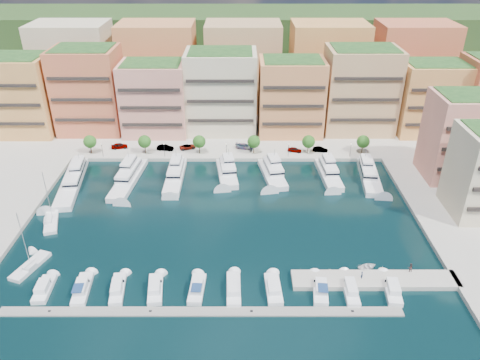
{
  "coord_description": "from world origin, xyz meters",
  "views": [
    {
      "loc": [
        3.97,
        -91.52,
        60.96
      ],
      "look_at": [
        3.96,
        8.02,
        6.0
      ],
      "focal_mm": 35.0,
      "sensor_mm": 36.0,
      "label": 1
    }
  ],
  "objects": [
    {
      "name": "apartment_2",
      "position": [
        -23.0,
        49.99,
        12.31
      ],
      "size": [
        20.0,
        15.5,
        22.8
      ],
      "color": "#E69680",
      "rests_on": "north_quay"
    },
    {
      "name": "tree_2",
      "position": [
        -8.0,
        33.5,
        4.74
      ],
      "size": [
        3.8,
        3.8,
        5.65
      ],
      "color": "#473323",
      "rests_on": "north_quay"
    },
    {
      "name": "cruiser_5",
      "position": [
        2.76,
        -24.6,
        0.55
      ],
      "size": [
        2.8,
        9.22,
        2.55
      ],
      "color": "white",
      "rests_on": "ground"
    },
    {
      "name": "backblock_3",
      "position": [
        35.0,
        74.0,
        16.0
      ],
      "size": [
        26.0,
        18.0,
        30.0
      ],
      "primitive_type": "cube",
      "color": "#E59E54",
      "rests_on": "north_quay"
    },
    {
      "name": "tree_3",
      "position": [
        8.0,
        33.5,
        4.74
      ],
      "size": [
        3.8,
        3.8,
        5.65
      ],
      "color": "#473323",
      "rests_on": "north_quay"
    },
    {
      "name": "cruiser_8",
      "position": [
        24.66,
        -24.6,
        0.55
      ],
      "size": [
        2.66,
        9.21,
        2.55
      ],
      "color": "white",
      "rests_on": "ground"
    },
    {
      "name": "finger_pier",
      "position": [
        30.0,
        -22.0,
        0.0
      ],
      "size": [
        32.0,
        5.0,
        2.0
      ],
      "primitive_type": "cube",
      "color": "#9E998E",
      "rests_on": "ground"
    },
    {
      "name": "tender_1",
      "position": [
        21.74,
        -19.0,
        0.39
      ],
      "size": [
        1.69,
        1.54,
        0.77
      ],
      "primitive_type": "imported",
      "rotation": [
        0.0,
        0.0,
        1.77
      ],
      "color": "beige",
      "rests_on": "ground"
    },
    {
      "name": "yacht_1",
      "position": [
        -25.92,
        18.6,
        1.09
      ],
      "size": [
        6.76,
        22.92,
        7.3
      ],
      "color": "white",
      "rests_on": "ground"
    },
    {
      "name": "ground",
      "position": [
        0.0,
        0.0,
        0.0
      ],
      "size": [
        400.0,
        400.0,
        0.0
      ],
      "primitive_type": "plane",
      "color": "black",
      "rests_on": "ground"
    },
    {
      "name": "tender_3",
      "position": [
        32.44,
        -18.46,
        0.44
      ],
      "size": [
        1.87,
        1.68,
        0.88
      ],
      "primitive_type": "imported",
      "rotation": [
        0.0,
        0.0,
        1.42
      ],
      "color": "beige",
      "rests_on": "ground"
    },
    {
      "name": "tree_1",
      "position": [
        -24.0,
        33.5,
        4.74
      ],
      "size": [
        3.8,
        3.8,
        5.65
      ],
      "color": "#473323",
      "rests_on": "north_quay"
    },
    {
      "name": "tree_0",
      "position": [
        -40.0,
        33.5,
        4.74
      ],
      "size": [
        3.8,
        3.8,
        5.65
      ],
      "color": "#473323",
      "rests_on": "north_quay"
    },
    {
      "name": "lamppost_0",
      "position": [
        -36.0,
        31.2,
        3.83
      ],
      "size": [
        0.3,
        0.3,
        4.2
      ],
      "color": "black",
      "rests_on": "north_quay"
    },
    {
      "name": "cruiser_0",
      "position": [
        -32.92,
        -24.58,
        0.55
      ],
      "size": [
        3.04,
        7.56,
        2.55
      ],
      "color": "white",
      "rests_on": "ground"
    },
    {
      "name": "yacht_2",
      "position": [
        -13.56,
        20.06,
        1.21
      ],
      "size": [
        4.37,
        19.52,
        7.3
      ],
      "color": "white",
      "rests_on": "ground"
    },
    {
      "name": "yacht_6",
      "position": [
        38.94,
        19.96,
        1.21
      ],
      "size": [
        6.49,
        20.11,
        7.3
      ],
      "color": "white",
      "rests_on": "ground"
    },
    {
      "name": "yacht_0",
      "position": [
        -40.47,
        16.93,
        1.21
      ],
      "size": [
        7.91,
        26.72,
        7.3
      ],
      "color": "white",
      "rests_on": "ground"
    },
    {
      "name": "tree_5",
      "position": [
        40.0,
        33.5,
        4.74
      ],
      "size": [
        3.8,
        3.8,
        5.65
      ],
      "color": "#473323",
      "rests_on": "north_quay"
    },
    {
      "name": "north_quay",
      "position": [
        0.0,
        62.0,
        0.0
      ],
      "size": [
        220.0,
        64.0,
        2.0
      ],
      "primitive_type": "cube",
      "color": "#9E998E",
      "rests_on": "ground"
    },
    {
      "name": "cruiser_3",
      "position": [
        -11.97,
        -24.59,
        0.55
      ],
      "size": [
        3.55,
        8.34,
        2.55
      ],
      "color": "white",
      "rests_on": "ground"
    },
    {
      "name": "apartment_4",
      "position": [
        20.0,
        49.99,
        12.81
      ],
      "size": [
        20.0,
        15.5,
        23.8
      ],
      "color": "#D4864F",
      "rests_on": "north_quay"
    },
    {
      "name": "lamppost_1",
      "position": [
        -18.0,
        31.2,
        3.83
      ],
      "size": [
        0.3,
        0.3,
        4.2
      ],
      "color": "black",
      "rests_on": "north_quay"
    },
    {
      "name": "cruiser_4",
      "position": [
        -4.14,
        -24.61,
        0.57
      ],
      "size": [
        3.09,
        8.07,
        2.66
      ],
      "color": "white",
      "rests_on": "ground"
    },
    {
      "name": "car_3",
      "position": [
        5.27,
        36.76,
        1.77
      ],
      "size": [
        5.71,
        3.47,
        1.55
      ],
      "primitive_type": "imported",
      "rotation": [
        0.0,
        0.0,
        1.31
      ],
      "color": "gray",
      "rests_on": "north_quay"
    },
    {
      "name": "apartment_5",
      "position": [
        42.0,
        51.99,
        14.31
      ],
      "size": [
        22.0,
        16.5,
        26.8
      ],
      "color": "tan",
      "rests_on": "north_quay"
    },
    {
      "name": "backblock_2",
      "position": [
        5.0,
        74.0,
        16.0
      ],
      "size": [
        26.0,
        18.0,
        30.0
      ],
      "primitive_type": "cube",
      "color": "tan",
      "rests_on": "north_quay"
    },
    {
      "name": "backblock_4",
      "position": [
        65.0,
        74.0,
        16.0
      ],
      "size": [
        26.0,
        18.0,
        30.0
      ],
      "primitive_type": "cube",
      "color": "#C65842",
      "rests_on": "north_quay"
    },
    {
      "name": "car_5",
      "position": [
        27.88,
        34.53,
        1.72
      ],
      "size": [
        4.65,
        2.76,
        1.45
      ],
      "primitive_type": "imported",
      "rotation": [
        0.0,
        0.0,
        1.27
      ],
      "color": "gray",
      "rests_on": "north_quay"
    },
    {
      "name": "car_1",
      "position": [
        -18.49,
        35.67,
        1.81
      ],
      "size": [
        5.14,
        2.43,
        1.63
      ],
      "primitive_type": "imported",
      "rotation": [
        0.0,
        0.0,
        1.42
      ],
      "color": "gray",
      "rests_on": "north_quay"
    },
    {
      "name": "tender_2",
      "position": [
        29.55,
        -17.92,
        0.4
      ],
      "size": [
        4.61,
        3.98,
        0.8
      ],
      "primitive_type": "imported",
      "rotation": [
        0.0,
        0.0,
        1.94
      ],
      "color": "silver",
      "rests_on": "ground"
    },
    {
      "name": "lamppost_4",
      "position": [
        36.0,
        31.2,
        3.83
      ],
      "size": [
        0.3,
        0.3,
        4.2
      ],
      "color": "black",
      "rests_on": "north_quay"
    },
    {
      "name": "sailboat_0",
      "position": [
        -38.23,
        -17.74,
        0.31
      ],
      "size": [
        5.76,
        9.79,
        13.2
      ],
      "color": "white",
      "rests_on": "ground"
    },
    {
      "name": "hillside",
      "position": [
        0.0,
        110.0,
        0.0
      ],
      "size": [
        240.0,
        40.0,
        58.0
      ],
      "primitive_type": "cube",
      "color": "#1E3415",
      "rests_on": "ground"
    },
    {
      "name": "car_0",
      "position": [
        -32.51,
        36.99,
        1.83
      ],
      "size": [
        5.17,
        3.0,
        1.65
      ],
      "primitive_type": "imported",
      "rotation": [
        0.0,
        0.0,
        1.8
      ],
      "color": "gray",
      "rests_on": "north_quay"
    },
    {
      "name": "apartment_3",
      "position": [
        -2.0,
        51.99,
        13.81
      ],
      "size": [
        22.0,
        16.5,
        25.8
      ],
      "color": "beige",
      "rests_on": "north_quay"
    },
    {
      "name": "south_pontoon",
      "position": [
        -3.0,
        -30.0,
        0.0
      ],
      "size": [
        72.0,
        2.2,
        0.35
      ],
      "primitive_type": "cube",
      "color": "gray",
      "rests_on": "ground"
    },
    {
      "name": "cruiser_6",
      "position": [
        10.26,
        -24.59,
        0.55
      ],
      "size": [
        3.21,
        8.38,
        2.55
      ],
      "color": "white",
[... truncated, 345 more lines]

